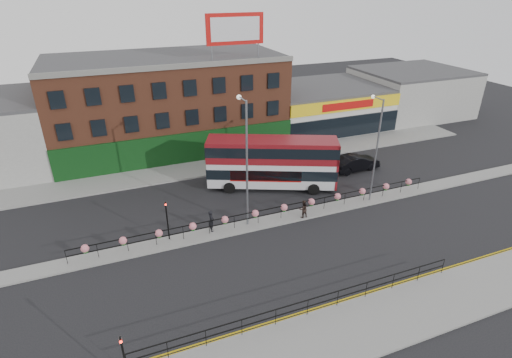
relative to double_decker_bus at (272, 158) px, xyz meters
name	(u,v)px	position (x,y,z in m)	size (l,w,h in m)	color
ground	(270,222)	(-2.63, -5.56, -2.94)	(120.00, 120.00, 0.00)	black
south_pavement	(355,329)	(-2.63, -17.56, -2.86)	(60.00, 4.00, 0.15)	gray
north_pavement	(225,164)	(-2.63, 6.44, -2.86)	(60.00, 4.00, 0.15)	gray
median	(270,221)	(-2.63, -5.56, -2.86)	(60.00, 1.60, 0.15)	gray
yellow_line_inner	(333,302)	(-2.63, -15.26, -2.93)	(60.00, 0.10, 0.01)	gold
yellow_line_outer	(335,305)	(-2.63, -15.44, -2.93)	(60.00, 0.10, 0.01)	gold
brick_building	(168,102)	(-6.63, 14.40, 2.19)	(25.00, 12.21, 10.30)	brown
supermarket	(321,106)	(13.37, 14.35, -0.29)	(15.00, 12.25, 5.30)	silver
warehouse_east	(410,92)	(28.12, 14.44, 0.21)	(14.50, 12.00, 6.30)	#979793
billboard	(235,29)	(-0.13, 9.43, 10.24)	(6.00, 0.29, 4.40)	#B30E0B
median_railing	(270,211)	(-2.63, -5.56, -1.89)	(30.04, 0.56, 1.23)	black
south_railing	(308,304)	(-4.63, -15.66, -1.98)	(20.04, 0.05, 1.12)	black
double_decker_bus	(272,158)	(0.00, 0.00, 0.00)	(11.93, 7.30, 4.78)	silver
car	(356,163)	(9.47, 0.34, -2.11)	(5.11, 2.01, 1.66)	black
pedestrian_a	(211,221)	(-7.36, -5.22, -1.91)	(0.45, 0.66, 1.75)	black
pedestrian_b	(303,209)	(0.10, -6.07, -2.02)	(0.77, 0.62, 1.54)	black
lamp_column_west	(246,154)	(-4.47, -5.13, 3.15)	(0.36, 1.76, 10.03)	slate
lamp_column_east	(376,142)	(6.92, -5.43, 2.57)	(0.32, 1.59, 9.05)	slate
traffic_light_south	(123,351)	(-14.63, -16.56, -0.47)	(0.15, 0.28, 3.65)	black
traffic_light_median	(166,212)	(-10.63, -5.16, -0.47)	(0.15, 0.28, 3.65)	black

